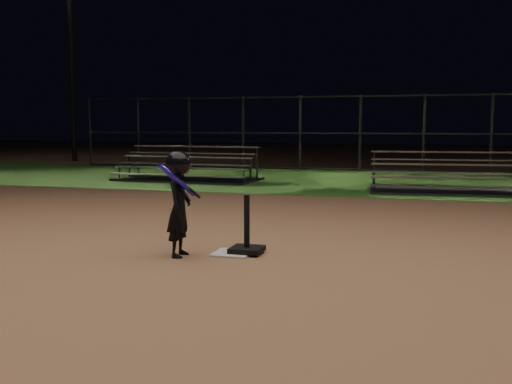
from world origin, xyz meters
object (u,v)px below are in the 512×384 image
object	(u,v)px
home_plate	(233,253)
bleacher_right	(454,184)
batting_tee	(247,242)
child_batter	(179,201)
light_pole_left	(70,40)
bleacher_left	(187,174)

from	to	relation	value
home_plate	bleacher_right	size ratio (longest dim) A/B	0.11
home_plate	batting_tee	size ratio (longest dim) A/B	0.64
batting_tee	child_batter	world-z (taller)	child_batter
batting_tee	light_pole_left	world-z (taller)	light_pole_left
bleacher_right	batting_tee	bearing A→B (deg)	-114.89
home_plate	bleacher_left	world-z (taller)	bleacher_left
bleacher_right	child_batter	bearing A→B (deg)	-118.72
child_batter	light_pole_left	world-z (taller)	light_pole_left
bleacher_right	light_pole_left	distance (m)	17.18
child_batter	light_pole_left	bearing A→B (deg)	32.12
home_plate	light_pole_left	size ratio (longest dim) A/B	0.05
home_plate	light_pole_left	distance (m)	19.79
batting_tee	bleacher_right	distance (m)	7.98
batting_tee	light_pole_left	xyz separation A→B (m)	(-12.16, 14.87, 4.80)
bleacher_left	light_pole_left	xyz separation A→B (m)	(-7.80, 6.41, 4.75)
bleacher_left	light_pole_left	world-z (taller)	light_pole_left
home_plate	light_pole_left	xyz separation A→B (m)	(-12.00, 14.94, 4.93)
bleacher_right	home_plate	bearing A→B (deg)	-115.77
bleacher_left	batting_tee	bearing A→B (deg)	-60.11
child_batter	bleacher_right	bearing A→B (deg)	-27.83
home_plate	bleacher_left	distance (m)	9.51
batting_tee	bleacher_left	bearing A→B (deg)	117.28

